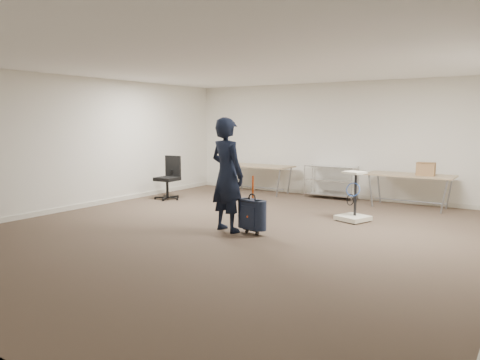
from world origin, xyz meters
The scene contains 10 objects.
ground centered at (0.00, 0.00, 0.00)m, with size 9.00×9.00×0.00m, color #403027.
room_shell centered at (0.00, 1.38, 0.05)m, with size 8.00×9.00×9.00m.
folding_table_left centered at (-1.90, 3.95, 0.68)m, with size 1.80×0.75×0.73m.
folding_table_right centered at (1.90, 3.95, 0.68)m, with size 1.80×0.75×0.73m.
wire_shelf centered at (0.00, 4.20, 0.44)m, with size 1.22×0.47×0.80m.
person centered at (-0.17, 0.04, 0.96)m, with size 0.70×0.46×1.93m, color black.
suitcase centered at (0.31, 0.06, 0.33)m, with size 0.38×0.26×0.97m.
office_chair centered at (-3.23, 1.97, 0.31)m, with size 0.63×0.63×1.03m.
equipment_cart centered at (1.36, 1.97, 0.25)m, with size 0.65×0.65×0.94m.
cardboard_box centered at (2.22, 3.90, 0.87)m, with size 0.36×0.27×0.27m, color olive.
Camera 1 is at (4.31, -6.38, 1.86)m, focal length 35.00 mm.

